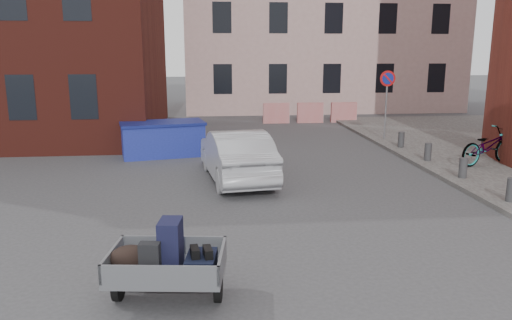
{
  "coord_description": "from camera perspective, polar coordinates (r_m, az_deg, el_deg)",
  "views": [
    {
      "loc": [
        -0.95,
        -9.18,
        3.53
      ],
      "look_at": [
        0.16,
        1.78,
        1.1
      ],
      "focal_mm": 35.0,
      "sensor_mm": 36.0,
      "label": 1
    }
  ],
  "objects": [
    {
      "name": "dumpster",
      "position": [
        17.28,
        -10.6,
        2.42
      ],
      "size": [
        3.01,
        1.97,
        1.16
      ],
      "rotation": [
        0.0,
        0.0,
        0.21
      ],
      "color": "#222FA3",
      "rests_on": "ground"
    },
    {
      "name": "trailer",
      "position": [
        7.32,
        -10.21,
        -11.31
      ],
      "size": [
        1.72,
        1.89,
        1.2
      ],
      "rotation": [
        0.0,
        0.0,
        -0.12
      ],
      "color": "black",
      "rests_on": "ground"
    },
    {
      "name": "ground",
      "position": [
        9.88,
        0.12,
        -8.5
      ],
      "size": [
        120.0,
        120.0,
        0.0
      ],
      "primitive_type": "plane",
      "color": "#38383A",
      "rests_on": "ground"
    },
    {
      "name": "bicycle",
      "position": [
        16.67,
        24.97,
        1.45
      ],
      "size": [
        2.28,
        1.46,
        1.13
      ],
      "primitive_type": "imported",
      "rotation": [
        0.0,
        0.0,
        1.93
      ],
      "color": "black",
      "rests_on": "sidewalk"
    },
    {
      "name": "barriers",
      "position": [
        24.9,
        6.23,
        5.39
      ],
      "size": [
        4.7,
        0.18,
        1.0
      ],
      "color": "red",
      "rests_on": "ground"
    },
    {
      "name": "silver_car",
      "position": [
        13.79,
        -2.26,
        0.6
      ],
      "size": [
        2.04,
        4.43,
        1.41
      ],
      "primitive_type": "imported",
      "rotation": [
        0.0,
        0.0,
        3.27
      ],
      "color": "#A8AAB0",
      "rests_on": "ground"
    },
    {
      "name": "no_parking_sign",
      "position": [
        19.97,
        14.74,
        7.69
      ],
      "size": [
        0.6,
        0.09,
        2.65
      ],
      "color": "gray",
      "rests_on": "sidewalk"
    },
    {
      "name": "bollards",
      "position": [
        14.71,
        22.59,
        -0.83
      ],
      "size": [
        0.22,
        9.02,
        0.55
      ],
      "color": "#3A3A3D",
      "rests_on": "sidewalk"
    }
  ]
}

